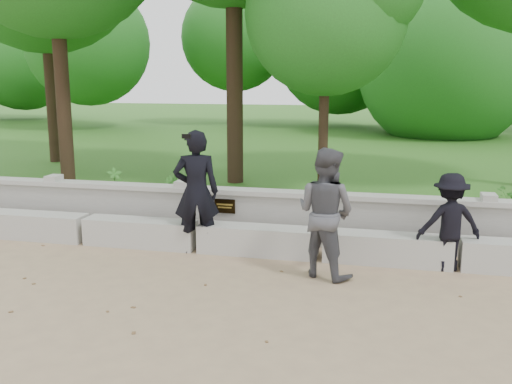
% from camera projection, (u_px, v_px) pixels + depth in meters
% --- Properties ---
extents(ground, '(80.00, 80.00, 0.00)m').
position_uv_depth(ground, '(151.00, 291.00, 7.48)').
color(ground, tan).
rests_on(ground, ground).
extents(lawn, '(40.00, 22.00, 0.25)m').
position_uv_depth(lawn, '(305.00, 151.00, 20.83)').
color(lawn, '#2D5E1E').
rests_on(lawn, ground).
extents(concrete_bench, '(11.90, 0.45, 0.45)m').
position_uv_depth(concrete_bench, '(198.00, 236.00, 9.25)').
color(concrete_bench, '#B2B0A9').
rests_on(concrete_bench, ground).
extents(parapet_wall, '(12.50, 0.35, 0.90)m').
position_uv_depth(parapet_wall, '(211.00, 212.00, 9.87)').
color(parapet_wall, '#A8A59E').
rests_on(parapet_wall, ground).
extents(man_main, '(0.83, 0.76, 1.97)m').
position_uv_depth(man_main, '(196.00, 192.00, 9.00)').
color(man_main, black).
rests_on(man_main, ground).
extents(visitor_left, '(1.10, 1.02, 1.82)m').
position_uv_depth(visitor_left, '(325.00, 213.00, 7.93)').
color(visitor_left, '#48484E').
rests_on(visitor_left, ground).
extents(visitor_mid, '(1.03, 0.75, 1.43)m').
position_uv_depth(visitor_mid, '(450.00, 222.00, 8.20)').
color(visitor_mid, black).
rests_on(visitor_mid, ground).
extents(tree_near_right, '(3.35, 3.35, 5.71)m').
position_uv_depth(tree_near_right, '(326.00, 2.00, 11.65)').
color(tree_near_right, '#382619').
rests_on(tree_near_right, lawn).
extents(shrub_a, '(0.39, 0.39, 0.62)m').
position_uv_depth(shrub_a, '(115.00, 182.00, 12.20)').
color(shrub_a, '#397C2A').
rests_on(shrub_a, lawn).
extents(shrub_b, '(0.37, 0.43, 0.68)m').
position_uv_depth(shrub_b, '(165.00, 194.00, 10.76)').
color(shrub_b, '#397C2A').
rests_on(shrub_b, lawn).
extents(shrub_c, '(0.66, 0.66, 0.55)m').
position_uv_depth(shrub_c, '(510.00, 203.00, 10.33)').
color(shrub_c, '#397C2A').
rests_on(shrub_c, lawn).
extents(shrub_d, '(0.35, 0.37, 0.53)m').
position_uv_depth(shrub_d, '(175.00, 179.00, 12.84)').
color(shrub_d, '#397C2A').
rests_on(shrub_d, lawn).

